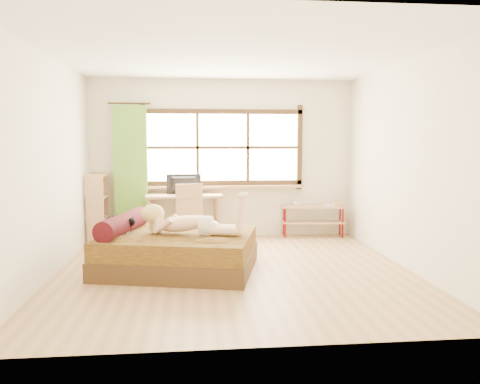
{
  "coord_description": "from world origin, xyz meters",
  "views": [
    {
      "loc": [
        -0.5,
        -5.81,
        1.65
      ],
      "look_at": [
        0.1,
        0.2,
        1.0
      ],
      "focal_mm": 35.0,
      "sensor_mm": 36.0,
      "label": 1
    }
  ],
  "objects": [
    {
      "name": "floor",
      "position": [
        0.0,
        0.0,
        0.0
      ],
      "size": [
        4.5,
        4.5,
        0.0
      ],
      "primitive_type": "plane",
      "color": "#9E754C",
      "rests_on": "ground"
    },
    {
      "name": "ceiling",
      "position": [
        0.0,
        0.0,
        2.7
      ],
      "size": [
        4.5,
        4.5,
        0.0
      ],
      "primitive_type": "plane",
      "rotation": [
        3.14,
        0.0,
        0.0
      ],
      "color": "white",
      "rests_on": "wall_back"
    },
    {
      "name": "wall_back",
      "position": [
        0.0,
        2.25,
        1.35
      ],
      "size": [
        4.5,
        0.0,
        4.5
      ],
      "primitive_type": "plane",
      "rotation": [
        1.57,
        0.0,
        0.0
      ],
      "color": "silver",
      "rests_on": "floor"
    },
    {
      "name": "wall_front",
      "position": [
        0.0,
        -2.25,
        1.35
      ],
      "size": [
        4.5,
        0.0,
        4.5
      ],
      "primitive_type": "plane",
      "rotation": [
        -1.57,
        0.0,
        0.0
      ],
      "color": "silver",
      "rests_on": "floor"
    },
    {
      "name": "wall_left",
      "position": [
        -2.25,
        0.0,
        1.35
      ],
      "size": [
        0.0,
        4.5,
        4.5
      ],
      "primitive_type": "plane",
      "rotation": [
        1.57,
        0.0,
        1.57
      ],
      "color": "silver",
      "rests_on": "floor"
    },
    {
      "name": "wall_right",
      "position": [
        2.25,
        0.0,
        1.35
      ],
      "size": [
        0.0,
        4.5,
        4.5
      ],
      "primitive_type": "plane",
      "rotation": [
        1.57,
        0.0,
        -1.57
      ],
      "color": "silver",
      "rests_on": "floor"
    },
    {
      "name": "window",
      "position": [
        0.0,
        2.22,
        1.51
      ],
      "size": [
        2.8,
        0.16,
        1.46
      ],
      "color": "#FFEDBF",
      "rests_on": "wall_back"
    },
    {
      "name": "curtain",
      "position": [
        -1.55,
        2.13,
        1.15
      ],
      "size": [
        0.55,
        0.1,
        2.2
      ],
      "primitive_type": "cube",
      "color": "#528B26",
      "rests_on": "wall_back"
    },
    {
      "name": "bed",
      "position": [
        -0.75,
        0.16,
        0.26
      ],
      "size": [
        2.19,
        1.91,
        0.72
      ],
      "rotation": [
        0.0,
        0.0,
        -0.23
      ],
      "color": "#2F200E",
      "rests_on": "floor"
    },
    {
      "name": "woman",
      "position": [
        -0.55,
        0.1,
        0.76
      ],
      "size": [
        1.37,
        0.67,
        0.57
      ],
      "primitive_type": null,
      "rotation": [
        0.0,
        0.0,
        -0.23
      ],
      "color": "beige",
      "rests_on": "bed"
    },
    {
      "name": "kitten",
      "position": [
        -1.42,
        0.25,
        0.59
      ],
      "size": [
        0.3,
        0.18,
        0.23
      ],
      "primitive_type": null,
      "rotation": [
        0.0,
        0.0,
        -0.23
      ],
      "color": "black",
      "rests_on": "bed"
    },
    {
      "name": "desk",
      "position": [
        -0.67,
        1.95,
        0.68
      ],
      "size": [
        1.27,
        0.63,
        0.78
      ],
      "rotation": [
        0.0,
        0.0,
        0.05
      ],
      "color": "tan",
      "rests_on": "floor"
    },
    {
      "name": "monitor",
      "position": [
        -0.67,
        2.0,
        0.94
      ],
      "size": [
        0.57,
        0.1,
        0.33
      ],
      "primitive_type": "imported",
      "rotation": [
        0.0,
        0.0,
        3.19
      ],
      "color": "black",
      "rests_on": "desk"
    },
    {
      "name": "chair",
      "position": [
        -0.57,
        1.59,
        0.54
      ],
      "size": [
        0.46,
        0.46,
        0.98
      ],
      "rotation": [
        0.0,
        0.0,
        0.05
      ],
      "color": "tan",
      "rests_on": "floor"
    },
    {
      "name": "pipe_shelf",
      "position": [
        1.57,
        2.07,
        0.4
      ],
      "size": [
        1.1,
        0.37,
        0.61
      ],
      "rotation": [
        0.0,
        0.0,
        -0.1
      ],
      "color": "tan",
      "rests_on": "floor"
    },
    {
      "name": "cup",
      "position": [
        1.26,
        2.07,
        0.59
      ],
      "size": [
        0.13,
        0.13,
        0.09
      ],
      "primitive_type": "imported",
      "rotation": [
        0.0,
        0.0,
        -0.1
      ],
      "color": "gray",
      "rests_on": "pipe_shelf"
    },
    {
      "name": "book",
      "position": [
        1.76,
        2.07,
        0.55
      ],
      "size": [
        0.2,
        0.26,
        0.02
      ],
      "primitive_type": "imported",
      "rotation": [
        0.0,
        0.0,
        -0.1
      ],
      "color": "gray",
      "rests_on": "pipe_shelf"
    },
    {
      "name": "bookshelf",
      "position": [
        -2.08,
        2.0,
        0.57
      ],
      "size": [
        0.28,
        0.49,
        1.13
      ],
      "rotation": [
        0.0,
        0.0,
        -0.01
      ],
      "color": "tan",
      "rests_on": "floor"
    }
  ]
}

